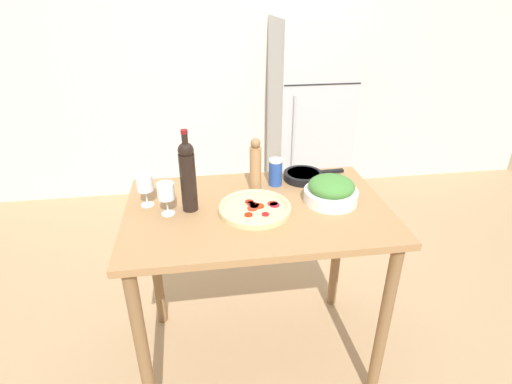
{
  "coord_description": "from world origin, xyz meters",
  "views": [
    {
      "loc": [
        -0.24,
        -1.59,
        1.85
      ],
      "look_at": [
        0.0,
        0.04,
        1.0
      ],
      "focal_mm": 28.0,
      "sensor_mm": 36.0,
      "label": 1
    }
  ],
  "objects": [
    {
      "name": "wine_bottle",
      "position": [
        -0.3,
        0.03,
        1.11
      ],
      "size": [
        0.07,
        0.07,
        0.38
      ],
      "color": "black",
      "rests_on": "prep_counter"
    },
    {
      "name": "homemade_pizza",
      "position": [
        -0.02,
        -0.03,
        0.96
      ],
      "size": [
        0.33,
        0.33,
        0.03
      ],
      "color": "#DBC189",
      "rests_on": "prep_counter"
    },
    {
      "name": "pepper_mill",
      "position": [
        0.02,
        0.19,
        1.07
      ],
      "size": [
        0.06,
        0.06,
        0.27
      ],
      "color": "#AD7F51",
      "rests_on": "prep_counter"
    },
    {
      "name": "wine_glass_far",
      "position": [
        -0.5,
        0.1,
        1.05
      ],
      "size": [
        0.08,
        0.08,
        0.15
      ],
      "color": "silver",
      "rests_on": "prep_counter"
    },
    {
      "name": "salad_bowl",
      "position": [
        0.35,
        0.01,
        1.0
      ],
      "size": [
        0.25,
        0.25,
        0.13
      ],
      "color": "white",
      "rests_on": "prep_counter"
    },
    {
      "name": "wall_back",
      "position": [
        -0.0,
        2.15,
        1.3
      ],
      "size": [
        6.4,
        0.08,
        2.6
      ],
      "color": "silver",
      "rests_on": "ground_plane"
    },
    {
      "name": "prep_counter",
      "position": [
        0.0,
        0.0,
        0.8
      ],
      "size": [
        1.21,
        0.78,
        0.94
      ],
      "color": "#A87A4C",
      "rests_on": "ground_plane"
    },
    {
      "name": "ground_plane",
      "position": [
        0.0,
        0.0,
        0.0
      ],
      "size": [
        14.0,
        14.0,
        0.0
      ],
      "primitive_type": "plane",
      "color": "tan"
    },
    {
      "name": "wine_glass_near",
      "position": [
        -0.4,
        -0.0,
        1.05
      ],
      "size": [
        0.08,
        0.08,
        0.15
      ],
      "color": "silver",
      "rests_on": "prep_counter"
    },
    {
      "name": "cast_iron_skillet",
      "position": [
        0.29,
        0.26,
        0.96
      ],
      "size": [
        0.33,
        0.2,
        0.04
      ],
      "color": "black",
      "rests_on": "prep_counter"
    },
    {
      "name": "salt_canister",
      "position": [
        0.13,
        0.22,
        1.01
      ],
      "size": [
        0.07,
        0.07,
        0.14
      ],
      "color": "#284CA3",
      "rests_on": "prep_counter"
    },
    {
      "name": "refrigerator",
      "position": [
        0.72,
        1.75,
        0.82
      ],
      "size": [
        0.62,
        0.72,
        1.65
      ],
      "color": "#B7BCC1",
      "rests_on": "ground_plane"
    }
  ]
}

